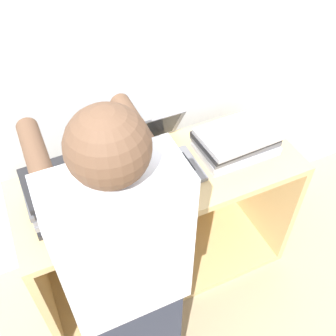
{
  "coord_description": "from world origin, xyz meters",
  "views": [
    {
      "loc": [
        -0.49,
        -0.89,
        2.12
      ],
      "look_at": [
        0.0,
        0.18,
        0.92
      ],
      "focal_mm": 42.0,
      "sensor_mm": 36.0,
      "label": 1
    }
  ],
  "objects": [
    {
      "name": "laptop_open",
      "position": [
        0.0,
        0.32,
        0.84
      ],
      "size": [
        0.37,
        0.37,
        0.23
      ],
      "color": "gray",
      "rests_on": "cart"
    },
    {
      "name": "inventory_tag",
      "position": [
        -0.4,
        0.2,
        0.98
      ],
      "size": [
        0.06,
        0.02,
        0.01
      ],
      "color": "red",
      "rests_on": "laptop_stack_left"
    },
    {
      "name": "wall_back",
      "position": [
        0.0,
        0.63,
        1.2
      ],
      "size": [
        8.0,
        0.05,
        2.4
      ],
      "color": "silver",
      "rests_on": "ground_plane"
    },
    {
      "name": "laptop_stack_right",
      "position": [
        0.4,
        0.26,
        0.86
      ],
      "size": [
        0.38,
        0.27,
        0.13
      ],
      "color": "#B7B7BC",
      "rests_on": "cart"
    },
    {
      "name": "ground_plane",
      "position": [
        0.0,
        0.0,
        0.0
      ],
      "size": [
        12.0,
        12.0,
        0.0
      ],
      "primitive_type": "plane",
      "color": "tan"
    },
    {
      "name": "cart",
      "position": [
        0.0,
        0.34,
        0.4
      ],
      "size": [
        1.37,
        0.52,
        0.8
      ],
      "color": "tan",
      "rests_on": "ground_plane"
    },
    {
      "name": "laptop_stack_left",
      "position": [
        -0.4,
        0.26,
        0.89
      ],
      "size": [
        0.39,
        0.27,
        0.18
      ],
      "color": "#232326",
      "rests_on": "cart"
    },
    {
      "name": "person",
      "position": [
        -0.34,
        -0.21,
        0.81
      ],
      "size": [
        0.4,
        0.53,
        1.61
      ],
      "color": "#2D3342",
      "rests_on": "ground_plane"
    }
  ]
}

